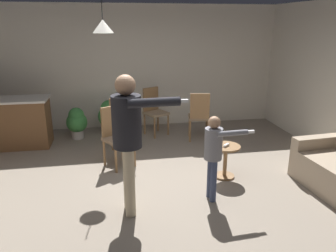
{
  "coord_description": "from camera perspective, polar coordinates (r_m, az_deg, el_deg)",
  "views": [
    {
      "loc": [
        -0.63,
        -4.14,
        2.3
      ],
      "look_at": [
        0.09,
        -0.13,
        1.0
      ],
      "focal_mm": 34.68,
      "sensor_mm": 36.0,
      "label": 1
    }
  ],
  "objects": [
    {
      "name": "dining_chair_near_wall",
      "position": [
        6.91,
        -2.46,
        2.95
      ],
      "size": [
        0.57,
        0.57,
        1.0
      ],
      "rotation": [
        0.0,
        0.0,
        3.65
      ],
      "color": "olive",
      "rests_on": "ground"
    },
    {
      "name": "potted_plant_by_wall",
      "position": [
        6.93,
        -15.74,
        0.74
      ],
      "size": [
        0.43,
        0.43,
        0.65
      ],
      "color": "#B7B2AD",
      "rests_on": "ground"
    },
    {
      "name": "dining_chair_spare",
      "position": [
        6.06,
        -7.95,
        0.67
      ],
      "size": [
        0.58,
        0.58,
        1.0
      ],
      "rotation": [
        0.0,
        0.0,
        5.67
      ],
      "color": "olive",
      "rests_on": "ground"
    },
    {
      "name": "person_child",
      "position": [
        4.28,
        8.08,
        -4.04
      ],
      "size": [
        0.62,
        0.34,
        1.17
      ],
      "rotation": [
        0.0,
        0.0,
        -1.51
      ],
      "color": "#384260",
      "rests_on": "ground"
    },
    {
      "name": "ceiling_light_pendant",
      "position": [
        5.22,
        -11.38,
        16.82
      ],
      "size": [
        0.32,
        0.32,
        0.55
      ],
      "color": "silver"
    },
    {
      "name": "spare_remote_on_table",
      "position": [
        4.97,
        10.2,
        -3.35
      ],
      "size": [
        0.12,
        0.11,
        0.04
      ],
      "primitive_type": "cube",
      "rotation": [
        0.0,
        0.0,
        2.28
      ],
      "color": "white",
      "rests_on": "side_table_by_couch"
    },
    {
      "name": "potted_plant_corner",
      "position": [
        7.05,
        -10.26,
        1.83
      ],
      "size": [
        0.48,
        0.48,
        0.74
      ],
      "color": "brown",
      "rests_on": "ground"
    },
    {
      "name": "kitchen_counter",
      "position": [
        6.84,
        -25.1,
        0.53
      ],
      "size": [
        1.26,
        0.66,
        0.95
      ],
      "color": "brown",
      "rests_on": "ground"
    },
    {
      "name": "person_adult",
      "position": [
        3.85,
        -7.0,
        -0.8
      ],
      "size": [
        0.87,
        0.51,
        1.75
      ],
      "rotation": [
        0.0,
        0.0,
        -1.53
      ],
      "color": "tan",
      "rests_on": "ground"
    },
    {
      "name": "dining_chair_centre_back",
      "position": [
        6.52,
        5.5,
        1.99
      ],
      "size": [
        0.5,
        0.5,
        1.0
      ],
      "rotation": [
        0.0,
        0.0,
        6.08
      ],
      "color": "olive",
      "rests_on": "ground"
    },
    {
      "name": "dining_chair_by_counter",
      "position": [
        5.42,
        -9.13,
        -1.43
      ],
      "size": [
        0.58,
        0.58,
        1.0
      ],
      "rotation": [
        0.0,
        0.0,
        3.68
      ],
      "color": "olive",
      "rests_on": "ground"
    },
    {
      "name": "ground",
      "position": [
        4.78,
        -1.32,
        -11.07
      ],
      "size": [
        7.68,
        7.68,
        0.0
      ],
      "primitive_type": "plane",
      "color": "gray"
    },
    {
      "name": "wall_back",
      "position": [
        7.43,
        -5.23,
        10.26
      ],
      "size": [
        6.4,
        0.1,
        2.7
      ],
      "primitive_type": "cube",
      "color": "silver",
      "rests_on": "ground"
    },
    {
      "name": "side_table_by_couch",
      "position": [
        5.08,
        10.05,
        -5.46
      ],
      "size": [
        0.44,
        0.44,
        0.52
      ],
      "color": "olive",
      "rests_on": "ground"
    }
  ]
}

